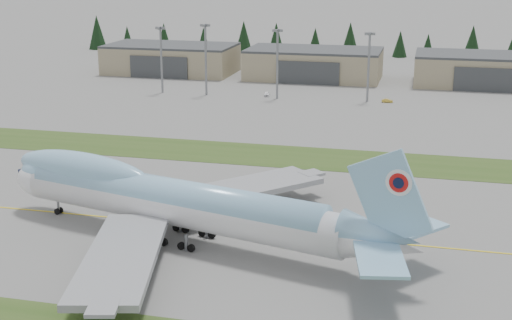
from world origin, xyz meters
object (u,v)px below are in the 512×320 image
(boeing_747_freighter, at_px, (173,201))
(service_vehicle_b, at_px, (387,102))
(hangar_center, at_px, (314,64))
(hangar_right, at_px, (486,70))
(service_vehicle_a, at_px, (267,96))
(hangar_left, at_px, (171,59))

(boeing_747_freighter, distance_m, service_vehicle_b, 121.19)
(boeing_747_freighter, distance_m, hangar_center, 156.41)
(boeing_747_freighter, height_order, hangar_right, boeing_747_freighter)
(boeing_747_freighter, xyz_separation_m, service_vehicle_a, (-12.30, 119.56, -6.45))
(boeing_747_freighter, xyz_separation_m, service_vehicle_b, (25.84, 118.23, -6.45))
(boeing_747_freighter, distance_m, hangar_left, 166.87)
(hangar_center, distance_m, service_vehicle_b, 48.27)
(boeing_747_freighter, height_order, service_vehicle_b, boeing_747_freighter)
(hangar_right, bearing_deg, service_vehicle_b, -129.03)
(hangar_left, xyz_separation_m, hangar_center, (55.00, 0.00, 0.00))
(boeing_747_freighter, height_order, hangar_center, boeing_747_freighter)
(hangar_left, xyz_separation_m, service_vehicle_b, (84.08, -38.15, -5.39))
(service_vehicle_a, bearing_deg, hangar_right, 18.53)
(hangar_left, xyz_separation_m, hangar_right, (115.00, 0.00, 0.00))
(service_vehicle_b, bearing_deg, hangar_center, 33.39)
(hangar_left, height_order, service_vehicle_a, hangar_left)
(hangar_center, bearing_deg, service_vehicle_b, -52.69)
(hangar_right, distance_m, service_vehicle_b, 49.40)
(boeing_747_freighter, relative_size, service_vehicle_a, 18.71)
(hangar_center, relative_size, hangar_right, 1.00)
(hangar_right, height_order, service_vehicle_a, hangar_right)
(service_vehicle_a, height_order, service_vehicle_b, service_vehicle_a)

